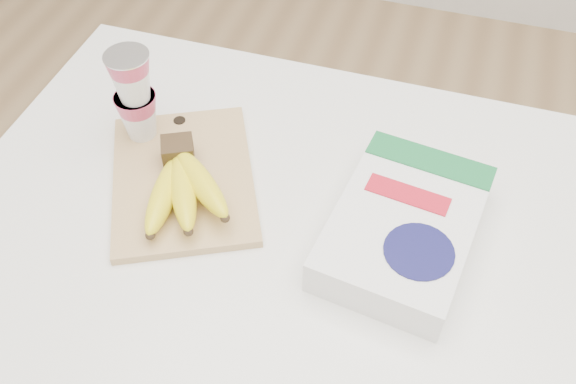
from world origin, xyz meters
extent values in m
cube|color=white|center=(0.00, 0.00, 0.43)|extent=(1.14, 0.76, 0.85)
cube|color=tan|center=(-0.24, 0.04, 0.86)|extent=(0.32, 0.35, 0.01)
cube|color=#382816|center=(-0.26, 0.06, 0.89)|extent=(0.06, 0.06, 0.03)
ellipsoid|color=yellow|center=(-0.24, -0.02, 0.88)|extent=(0.07, 0.17, 0.05)
sphere|color=#382816|center=(-0.23, -0.09, 0.88)|extent=(0.01, 0.01, 0.01)
ellipsoid|color=yellow|center=(-0.22, -0.01, 0.89)|extent=(0.11, 0.16, 0.05)
sphere|color=#382816|center=(-0.18, -0.08, 0.89)|extent=(0.01, 0.01, 0.01)
ellipsoid|color=yellow|center=(-0.20, 0.01, 0.90)|extent=(0.15, 0.14, 0.05)
sphere|color=#382816|center=(-0.14, -0.04, 0.90)|extent=(0.01, 0.01, 0.01)
cylinder|color=silver|center=(-0.34, 0.10, 1.02)|extent=(0.07, 0.07, 0.00)
cube|color=white|center=(0.10, 0.03, 0.88)|extent=(0.22, 0.30, 0.06)
cube|color=#186C36|center=(0.12, 0.14, 0.91)|extent=(0.19, 0.07, 0.00)
cylinder|color=#131349|center=(0.13, -0.03, 0.91)|extent=(0.10, 0.10, 0.00)
cube|color=red|center=(0.10, 0.06, 0.91)|extent=(0.12, 0.05, 0.00)
camera|label=1|loc=(0.11, -0.55, 1.59)|focal=40.00mm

